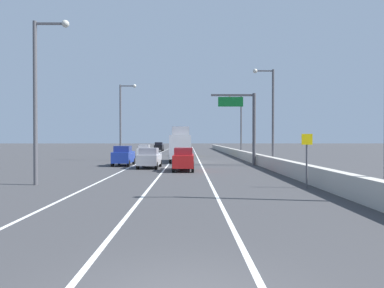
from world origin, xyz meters
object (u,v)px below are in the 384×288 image
object	(u,v)px
lamp_post_left_near	(40,90)
car_yellow_4	(184,150)
car_blue_3	(123,156)
car_white_5	(144,151)
box_truck	(181,146)
car_red_1	(184,159)
lamp_post_right_third	(239,121)
car_black_2	(159,147)
overhead_sign_gantry	(247,120)
lamp_post_left_mid	(123,117)
car_silver_0	(149,158)
speed_advisory_sign	(307,156)
lamp_post_right_second	(270,110)
lamp_post_right_near	(381,71)

from	to	relation	value
lamp_post_left_near	car_yellow_4	world-z (taller)	lamp_post_left_near
car_blue_3	car_white_5	xyz separation A→B (m)	(-0.08, 17.86, -0.06)
car_yellow_4	box_truck	distance (m)	14.80
car_red_1	car_blue_3	xyz separation A→B (m)	(-6.26, 5.88, 0.02)
lamp_post_right_third	car_black_2	distance (m)	29.19
overhead_sign_gantry	lamp_post_left_mid	size ratio (longest dim) A/B	0.77
car_white_5	car_red_1	bearing A→B (deg)	-75.06
car_red_1	box_truck	xyz separation A→B (m)	(-0.54, 11.99, 0.96)
lamp_post_left_near	box_truck	size ratio (longest dim) A/B	1.29
overhead_sign_gantry	car_yellow_4	world-z (taller)	overhead_sign_gantry
overhead_sign_gantry	lamp_post_left_near	world-z (taller)	lamp_post_left_near
car_silver_0	car_yellow_4	size ratio (longest dim) A/B	0.94
car_silver_0	car_blue_3	distance (m)	4.33
overhead_sign_gantry	speed_advisory_sign	size ratio (longest dim) A/B	2.50
lamp_post_left_mid	car_white_5	size ratio (longest dim) A/B	2.05
lamp_post_right_third	car_yellow_4	distance (m)	10.06
overhead_sign_gantry	box_truck	world-z (taller)	overhead_sign_gantry
lamp_post_right_second	lamp_post_left_mid	size ratio (longest dim) A/B	1.00
car_yellow_4	car_white_5	world-z (taller)	car_yellow_4
car_white_5	car_black_2	bearing A→B (deg)	89.96
lamp_post_left_near	lamp_post_right_near	bearing A→B (deg)	-19.49
speed_advisory_sign	car_red_1	world-z (taller)	speed_advisory_sign
lamp_post_right_second	car_red_1	distance (m)	10.85
lamp_post_right_near	box_truck	size ratio (longest dim) A/B	1.29
car_yellow_4	car_red_1	bearing A→B (deg)	-89.24
lamp_post_left_mid	car_black_2	size ratio (longest dim) A/B	2.35
lamp_post_right_third	car_silver_0	distance (m)	25.48
lamp_post_right_third	car_red_1	bearing A→B (deg)	-108.62
lamp_post_right_second	lamp_post_right_third	distance (m)	20.14
lamp_post_left_near	car_red_1	distance (m)	13.37
overhead_sign_gantry	car_white_5	bearing A→B (deg)	126.63
lamp_post_right_near	box_truck	distance (m)	29.06
overhead_sign_gantry	car_red_1	xyz separation A→B (m)	(-6.52, -6.44, -3.74)
lamp_post_right_second	box_truck	size ratio (longest dim) A/B	1.29
lamp_post_right_near	lamp_post_left_mid	xyz separation A→B (m)	(-16.60, 30.17, 0.00)
overhead_sign_gantry	lamp_post_left_mid	distance (m)	16.80
car_yellow_4	speed_advisory_sign	bearing A→B (deg)	-78.99
car_red_1	car_yellow_4	xyz separation A→B (m)	(-0.35, 26.76, 0.02)
speed_advisory_sign	car_yellow_4	xyz separation A→B (m)	(-7.32, 37.59, -0.76)
lamp_post_right_third	lamp_post_left_mid	bearing A→B (deg)	-148.36
lamp_post_right_second	car_yellow_4	distance (m)	24.15
lamp_post_right_second	car_black_2	size ratio (longest dim) A/B	2.35
lamp_post_right_third	car_silver_0	xyz separation A→B (m)	(-11.65, -22.17, -4.66)
car_red_1	speed_advisory_sign	bearing A→B (deg)	-57.27
car_white_5	car_silver_0	bearing A→B (deg)	-81.62
lamp_post_right_second	speed_advisory_sign	bearing A→B (deg)	-95.89
lamp_post_left_near	car_white_5	xyz separation A→B (m)	(2.03, 33.08, -4.66)
lamp_post_right_third	car_white_5	distance (m)	15.50
speed_advisory_sign	car_yellow_4	distance (m)	38.30
box_truck	lamp_post_right_near	bearing A→B (deg)	-71.55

